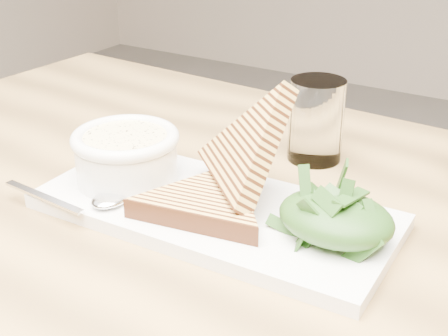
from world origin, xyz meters
The scene contains 13 objects.
table_top centered at (0.08, 0.19, 0.73)m, with size 1.34×0.89×0.04m, color #9E763F.
table_leg_bl centered at (-0.54, 0.59, 0.36)m, with size 0.06×0.06×0.71m, color #9E763F.
platter centered at (0.01, 0.25, 0.76)m, with size 0.38×0.17×0.02m, color white.
soup_bowl centered at (-0.11, 0.25, 0.79)m, with size 0.11×0.11×0.04m, color white.
soup centered at (-0.11, 0.25, 0.82)m, with size 0.10×0.10×0.01m, color #FAE7A2.
bowl_rim centered at (-0.11, 0.25, 0.82)m, with size 0.12×0.12×0.01m, color white.
sandwich_flat centered at (0.01, 0.24, 0.78)m, with size 0.17×0.17×0.02m, color gold, non-canonical shape.
sandwich_lean centered at (0.03, 0.28, 0.82)m, with size 0.17×0.17×0.09m, color gold, non-canonical shape.
salad_base centered at (0.14, 0.26, 0.79)m, with size 0.11×0.09×0.04m, color black.
arugula_pile centered at (0.14, 0.26, 0.79)m, with size 0.11×0.10×0.05m, color #2E591C, non-canonical shape.
spoon_bowl centered at (-0.09, 0.20, 0.77)m, with size 0.03×0.05×0.01m, color silver.
spoon_handle centered at (-0.15, 0.17, 0.77)m, with size 0.12×0.01×0.00m, color silver.
glass_near centered at (0.04, 0.45, 0.80)m, with size 0.07×0.07×0.10m, color white.
Camera 1 is at (0.32, -0.23, 1.09)m, focal length 50.00 mm.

